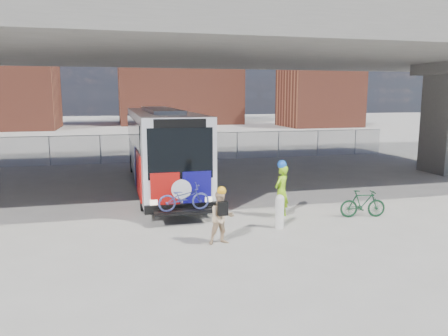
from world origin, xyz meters
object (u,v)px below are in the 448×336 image
object	(u,v)px
bollard	(280,210)
bike_parked	(363,204)
cyclist_hivis	(281,190)
cyclist_tan	(222,217)
bus	(161,142)

from	to	relation	value
bollard	bike_parked	size ratio (longest dim) A/B	0.68
bollard	bike_parked	distance (m)	3.38
bollard	cyclist_hivis	distance (m)	1.41
cyclist_hivis	cyclist_tan	distance (m)	3.57
bus	bollard	xyz separation A→B (m)	(2.95, -7.74, -1.51)
cyclist_tan	bike_parked	xyz separation A→B (m)	(5.55, 1.51, -0.32)
bollard	cyclist_tan	world-z (taller)	cyclist_tan
bollard	bike_parked	xyz separation A→B (m)	(3.34, 0.48, -0.11)
bike_parked	cyclist_tan	bearing A→B (deg)	115.47
bus	cyclist_hivis	world-z (taller)	bus
cyclist_hivis	cyclist_tan	size ratio (longest dim) A/B	1.19
bus	cyclist_tan	world-z (taller)	bus
bus	bike_parked	bearing A→B (deg)	-49.07
bollard	cyclist_hivis	bearing A→B (deg)	65.98
bollard	bus	bearing A→B (deg)	110.88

